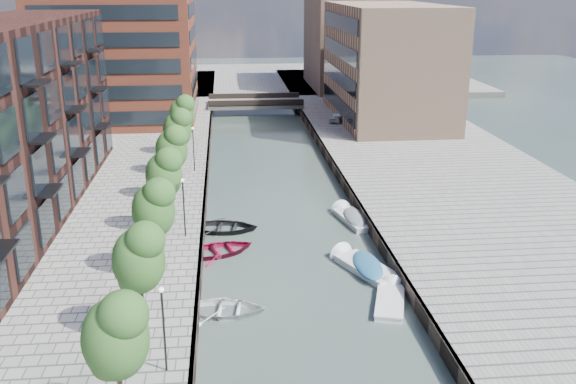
{
  "coord_description": "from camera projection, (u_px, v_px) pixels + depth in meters",
  "views": [
    {
      "loc": [
        -4.23,
        -17.23,
        17.59
      ],
      "look_at": [
        0.0,
        25.38,
        3.5
      ],
      "focal_mm": 40.0,
      "sensor_mm": 36.0,
      "label": 1
    }
  ],
  "objects": [
    {
      "name": "motorboat_2",
      "position": [
        390.0,
        299.0,
        37.08
      ],
      "size": [
        2.75,
        4.74,
        1.49
      ],
      "color": "white",
      "rests_on": "ground"
    },
    {
      "name": "motorboat_4",
      "position": [
        352.0,
        218.0,
        49.55
      ],
      "size": [
        2.84,
        5.36,
        1.7
      ],
      "color": "silver",
      "rests_on": "ground"
    },
    {
      "name": "water",
      "position": [
        273.0,
        179.0,
        59.99
      ],
      "size": [
        300.0,
        300.0,
        0.0
      ],
      "primitive_type": "plane",
      "color": "#38473F",
      "rests_on": "ground"
    },
    {
      "name": "car",
      "position": [
        337.0,
        116.0,
        79.65
      ],
      "size": [
        2.76,
        4.01,
        1.27
      ],
      "primitive_type": "imported",
      "rotation": [
        0.0,
        0.0,
        -0.38
      ],
      "color": "#B9BDBF",
      "rests_on": "quay_right"
    },
    {
      "name": "tree_4",
      "position": [
        171.0,
        147.0,
        49.97
      ],
      "size": [
        2.5,
        2.5,
        5.95
      ],
      "color": "#382619",
      "rests_on": "quay_left"
    },
    {
      "name": "tree_0",
      "position": [
        115.0,
        333.0,
        23.5
      ],
      "size": [
        2.5,
        2.5,
        5.95
      ],
      "color": "#382619",
      "rests_on": "quay_left"
    },
    {
      "name": "tan_block_far",
      "position": [
        348.0,
        37.0,
        104.05
      ],
      "size": [
        12.0,
        20.0,
        16.0
      ],
      "primitive_type": "cube",
      "color": "tan",
      "rests_on": "quay_right"
    },
    {
      "name": "motorboat_3",
      "position": [
        362.0,
        266.0,
        41.13
      ],
      "size": [
        3.95,
        5.71,
        1.81
      ],
      "color": "white",
      "rests_on": "ground"
    },
    {
      "name": "sloop_3",
      "position": [
        225.0,
        313.0,
        35.7
      ],
      "size": [
        4.96,
        3.77,
        0.96
      ],
      "primitive_type": "imported",
      "rotation": [
        0.0,
        0.0,
        1.47
      ],
      "color": "white",
      "rests_on": "ground"
    },
    {
      "name": "quay_wall_left",
      "position": [
        207.0,
        176.0,
        59.26
      ],
      "size": [
        0.25,
        140.0,
        1.0
      ],
      "primitive_type": "cube",
      "color": "#332823",
      "rests_on": "ground"
    },
    {
      "name": "lamp_2",
      "position": [
        193.0,
        144.0,
        58.22
      ],
      "size": [
        0.24,
        0.24,
        4.12
      ],
      "color": "black",
      "rests_on": "quay_left"
    },
    {
      "name": "tree_1",
      "position": [
        138.0,
        256.0,
        30.12
      ],
      "size": [
        2.5,
        2.5,
        5.95
      ],
      "color": "#382619",
      "rests_on": "quay_left"
    },
    {
      "name": "sloop_4",
      "position": [
        223.0,
        231.0,
        47.48
      ],
      "size": [
        5.59,
        4.33,
        1.06
      ],
      "primitive_type": "imported",
      "rotation": [
        0.0,
        0.0,
        1.43
      ],
      "color": "black",
      "rests_on": "ground"
    },
    {
      "name": "tree_3",
      "position": [
        164.0,
        172.0,
        43.35
      ],
      "size": [
        2.5,
        2.5,
        5.95
      ],
      "color": "#382619",
      "rests_on": "quay_left"
    },
    {
      "name": "tree_2",
      "position": [
        153.0,
        207.0,
        36.74
      ],
      "size": [
        2.5,
        2.5,
        5.95
      ],
      "color": "#382619",
      "rests_on": "quay_left"
    },
    {
      "name": "quay_wall_right",
      "position": [
        337.0,
        172.0,
        60.4
      ],
      "size": [
        0.25,
        140.0,
        1.0
      ],
      "primitive_type": "cube",
      "color": "#332823",
      "rests_on": "ground"
    },
    {
      "name": "apartment_block",
      "position": [
        6.0,
        121.0,
        46.16
      ],
      "size": [
        8.0,
        38.0,
        14.0
      ],
      "primitive_type": "cube",
      "color": "black",
      "rests_on": "quay_left"
    },
    {
      "name": "tree_6",
      "position": [
        182.0,
        112.0,
        63.21
      ],
      "size": [
        2.5,
        2.5,
        5.95
      ],
      "color": "#382619",
      "rests_on": "quay_left"
    },
    {
      "name": "lamp_0",
      "position": [
        163.0,
        320.0,
        27.97
      ],
      "size": [
        0.24,
        0.24,
        4.12
      ],
      "color": "black",
      "rests_on": "quay_left"
    },
    {
      "name": "tan_block_near",
      "position": [
        387.0,
        62.0,
        79.79
      ],
      "size": [
        12.0,
        25.0,
        14.0
      ],
      "primitive_type": "cube",
      "color": "tan",
      "rests_on": "quay_right"
    },
    {
      "name": "tree_5",
      "position": [
        177.0,
        128.0,
        56.59
      ],
      "size": [
        2.5,
        2.5,
        5.95
      ],
      "color": "#382619",
      "rests_on": "quay_left"
    },
    {
      "name": "bridge",
      "position": [
        255.0,
        103.0,
        89.8
      ],
      "size": [
        13.0,
        6.0,
        1.3
      ],
      "color": "gray",
      "rests_on": "ground"
    },
    {
      "name": "far_closure",
      "position": [
        248.0,
        80.0,
        116.55
      ],
      "size": [
        80.0,
        40.0,
        1.0
      ],
      "primitive_type": "cube",
      "color": "gray",
      "rests_on": "ground"
    },
    {
      "name": "lamp_1",
      "position": [
        184.0,
        201.0,
        43.09
      ],
      "size": [
        0.24,
        0.24,
        4.12
      ],
      "color": "black",
      "rests_on": "quay_left"
    },
    {
      "name": "sloop_2",
      "position": [
        220.0,
        253.0,
        43.56
      ],
      "size": [
        5.75,
        4.98,
        1.0
      ],
      "primitive_type": "imported",
      "rotation": [
        0.0,
        0.0,
        1.95
      ],
      "color": "maroon",
      "rests_on": "ground"
    },
    {
      "name": "quay_right",
      "position": [
        439.0,
        169.0,
        61.33
      ],
      "size": [
        20.0,
        140.0,
        1.0
      ],
      "primitive_type": "cube",
      "color": "gray",
      "rests_on": "ground"
    }
  ]
}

